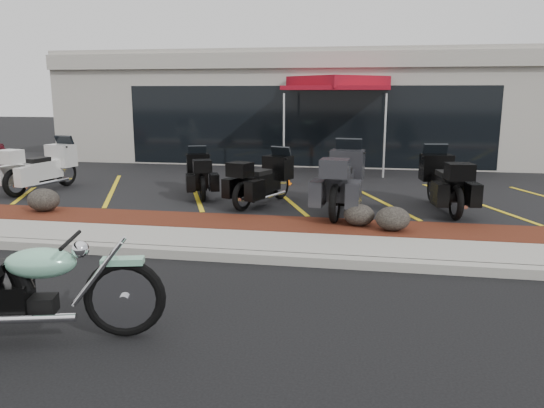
% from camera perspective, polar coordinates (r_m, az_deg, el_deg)
% --- Properties ---
extents(ground, '(90.00, 90.00, 0.00)m').
position_cam_1_polar(ground, '(7.59, -5.66, -8.15)').
color(ground, black).
rests_on(ground, ground).
extents(curb, '(24.00, 0.25, 0.15)m').
position_cam_1_polar(curb, '(8.38, -4.00, -5.60)').
color(curb, gray).
rests_on(curb, ground).
extents(sidewalk, '(24.00, 1.20, 0.15)m').
position_cam_1_polar(sidewalk, '(9.04, -2.92, -4.29)').
color(sidewalk, gray).
rests_on(sidewalk, ground).
extents(mulch_bed, '(24.00, 1.20, 0.16)m').
position_cam_1_polar(mulch_bed, '(10.17, -1.40, -2.40)').
color(mulch_bed, '#390E0C').
rests_on(mulch_bed, ground).
extents(upper_lot, '(26.00, 9.60, 0.15)m').
position_cam_1_polar(upper_lot, '(15.39, 2.61, 2.50)').
color(upper_lot, black).
rests_on(upper_lot, ground).
extents(dealership_building, '(18.00, 8.16, 4.00)m').
position_cam_1_polar(dealership_building, '(21.42, 4.91, 10.33)').
color(dealership_building, '#A5A195').
rests_on(dealership_building, ground).
extents(boulder_left, '(0.68, 0.56, 0.48)m').
position_cam_1_polar(boulder_left, '(12.01, -23.36, 0.41)').
color(boulder_left, black).
rests_on(boulder_left, mulch_bed).
extents(boulder_mid, '(0.57, 0.48, 0.41)m').
position_cam_1_polar(boulder_mid, '(9.98, 9.34, -1.16)').
color(boulder_mid, black).
rests_on(boulder_mid, mulch_bed).
extents(boulder_right, '(0.62, 0.52, 0.44)m').
position_cam_1_polar(boulder_right, '(9.73, 12.86, -1.54)').
color(boulder_right, black).
rests_on(boulder_right, mulch_bed).
extents(hero_cruiser, '(3.36, 1.62, 1.15)m').
position_cam_1_polar(hero_cruiser, '(5.91, -15.61, -8.57)').
color(hero_cruiser, '#7EC5A2').
rests_on(hero_cruiser, ground).
extents(touring_white, '(1.33, 2.44, 1.34)m').
position_cam_1_polar(touring_white, '(15.02, -21.34, 4.34)').
color(touring_white, silver).
rests_on(touring_white, upper_lot).
extents(touring_black_front, '(1.43, 2.10, 1.14)m').
position_cam_1_polar(touring_black_front, '(13.50, -7.99, 3.85)').
color(touring_black_front, black).
rests_on(touring_black_front, upper_lot).
extents(touring_black_mid, '(1.55, 2.27, 1.23)m').
position_cam_1_polar(touring_black_mid, '(12.27, 0.94, 3.36)').
color(touring_black_mid, black).
rests_on(touring_black_mid, upper_lot).
extents(touring_grey, '(1.19, 2.60, 1.47)m').
position_cam_1_polar(touring_grey, '(11.85, 8.17, 3.51)').
color(touring_grey, '#2A2A2F').
rests_on(touring_grey, upper_lot).
extents(touring_black_rear, '(1.20, 2.40, 1.34)m').
position_cam_1_polar(touring_black_rear, '(12.38, 17.04, 3.16)').
color(touring_black_rear, black).
rests_on(touring_black_rear, upper_lot).
extents(traffic_cone, '(0.37, 0.37, 0.49)m').
position_cam_1_polar(traffic_cone, '(14.32, 1.46, 3.09)').
color(traffic_cone, orange).
rests_on(traffic_cone, upper_lot).
extents(popup_canopy, '(3.70, 3.70, 2.93)m').
position_cam_1_polar(popup_canopy, '(17.13, 7.07, 12.59)').
color(popup_canopy, silver).
rests_on(popup_canopy, upper_lot).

